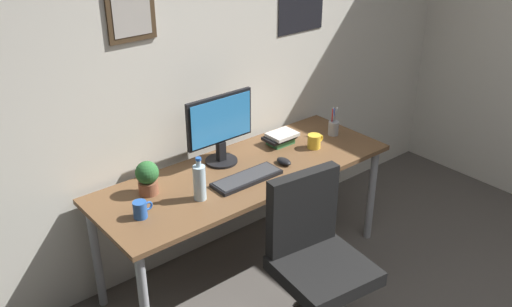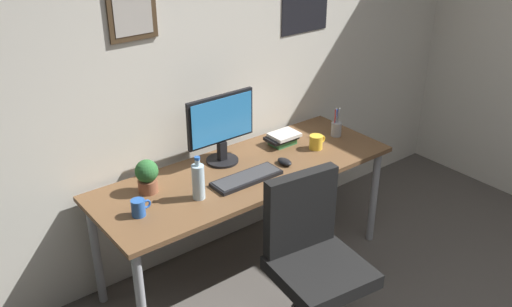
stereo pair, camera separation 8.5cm
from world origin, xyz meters
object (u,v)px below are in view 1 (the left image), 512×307
object	(u,v)px
potted_plant	(147,177)
pen_cup	(333,127)
keyboard	(247,178)
coffee_mug_far	(141,209)
monitor	(220,126)
office_chair	(315,252)
water_bottle	(199,182)
computer_mouse	(284,161)
coffee_mug_near	(314,141)
book_stack_left	(281,138)

from	to	relation	value
potted_plant	pen_cup	bearing A→B (deg)	-4.70
keyboard	coffee_mug_far	world-z (taller)	coffee_mug_far
potted_plant	monitor	bearing A→B (deg)	5.24
office_chair	water_bottle	bearing A→B (deg)	120.67
office_chair	computer_mouse	size ratio (longest dim) A/B	8.64
office_chair	potted_plant	distance (m)	1.00
office_chair	keyboard	size ratio (longest dim) A/B	2.21
office_chair	coffee_mug_far	size ratio (longest dim) A/B	8.58
keyboard	coffee_mug_near	distance (m)	0.61
office_chair	potted_plant	bearing A→B (deg)	123.21
book_stack_left	potted_plant	bearing A→B (deg)	-179.51
keyboard	pen_cup	bearing A→B (deg)	8.10
book_stack_left	computer_mouse	bearing A→B (deg)	-128.02
computer_mouse	potted_plant	world-z (taller)	potted_plant
monitor	computer_mouse	size ratio (longest dim) A/B	4.18
computer_mouse	water_bottle	distance (m)	0.63
water_bottle	keyboard	bearing A→B (deg)	-0.08
water_bottle	coffee_mug_far	xyz separation A→B (m)	(-0.34, 0.04, -0.06)
office_chair	coffee_mug_far	world-z (taller)	office_chair
coffee_mug_near	book_stack_left	world-z (taller)	coffee_mug_near
office_chair	coffee_mug_near	distance (m)	0.90
keyboard	coffee_mug_far	size ratio (longest dim) A/B	3.88
computer_mouse	potted_plant	bearing A→B (deg)	164.94
office_chair	book_stack_left	bearing A→B (deg)	59.62
coffee_mug_far	book_stack_left	xyz separation A→B (m)	(1.15, 0.20, -0.00)
coffee_mug_near	potted_plant	xyz separation A→B (m)	(-1.12, 0.17, 0.06)
coffee_mug_near	pen_cup	size ratio (longest dim) A/B	0.62
monitor	coffee_mug_far	world-z (taller)	monitor
pen_cup	potted_plant	bearing A→B (deg)	175.30
coffee_mug_near	monitor	bearing A→B (deg)	159.07
computer_mouse	book_stack_left	xyz separation A→B (m)	(0.18, 0.23, 0.02)
monitor	keyboard	size ratio (longest dim) A/B	1.07
pen_cup	office_chair	bearing A→B (deg)	-140.94
office_chair	pen_cup	size ratio (longest dim) A/B	4.75
pen_cup	book_stack_left	bearing A→B (deg)	161.99
monitor	pen_cup	world-z (taller)	monitor
keyboard	book_stack_left	bearing A→B (deg)	26.81
monitor	potted_plant	bearing A→B (deg)	-174.76
coffee_mug_near	office_chair	bearing A→B (deg)	-133.96
monitor	water_bottle	distance (m)	0.47
computer_mouse	book_stack_left	distance (m)	0.29
computer_mouse	monitor	bearing A→B (deg)	136.05
monitor	pen_cup	size ratio (longest dim) A/B	2.30
keyboard	coffee_mug_near	xyz separation A→B (m)	(0.61, 0.06, 0.03)
coffee_mug_near	coffee_mug_far	bearing A→B (deg)	-179.34
keyboard	water_bottle	distance (m)	0.34
computer_mouse	coffee_mug_near	world-z (taller)	coffee_mug_near
book_stack_left	office_chair	bearing A→B (deg)	-120.38
office_chair	computer_mouse	xyz separation A→B (m)	(0.29, 0.58, 0.22)
potted_plant	keyboard	bearing A→B (deg)	-24.36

